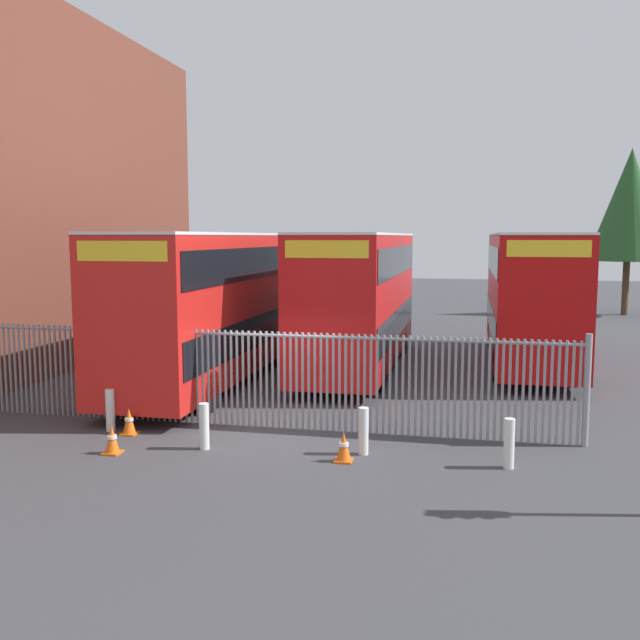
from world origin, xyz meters
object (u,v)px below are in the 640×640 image
(bollard_near_left, at_px, (110,410))
(traffic_cone_by_gate, at_px, (344,447))
(traffic_cone_mid_forecourt, at_px, (129,422))
(bollard_near_right, at_px, (363,431))
(double_decker_bus_behind_fence_right, at_px, (360,295))
(traffic_cone_near_kerb, at_px, (112,439))
(bollard_center_front, at_px, (204,426))
(double_decker_bus_near_gate, at_px, (213,301))
(double_decker_bus_behind_fence_left, at_px, (530,293))
(bollard_far_right, at_px, (509,443))

(bollard_near_left, height_order, traffic_cone_by_gate, bollard_near_left)
(bollard_near_left, height_order, traffic_cone_mid_forecourt, bollard_near_left)
(bollard_near_left, xyz_separation_m, bollard_near_right, (5.76, -0.47, 0.00))
(double_decker_bus_behind_fence_right, relative_size, bollard_near_right, 11.38)
(double_decker_bus_behind_fence_right, distance_m, traffic_cone_by_gate, 9.92)
(bollard_near_right, bearing_deg, traffic_cone_mid_forecourt, 176.63)
(bollard_near_left, distance_m, traffic_cone_mid_forecourt, 0.59)
(bollard_near_left, distance_m, traffic_cone_near_kerb, 1.72)
(bollard_center_front, bearing_deg, traffic_cone_mid_forecourt, 162.18)
(traffic_cone_by_gate, relative_size, traffic_cone_mid_forecourt, 1.00)
(double_decker_bus_behind_fence_right, height_order, bollard_near_right, double_decker_bus_behind_fence_right)
(bollard_near_left, bearing_deg, double_decker_bus_near_gate, 86.00)
(traffic_cone_by_gate, distance_m, traffic_cone_mid_forecourt, 4.99)
(bollard_center_front, relative_size, traffic_cone_by_gate, 1.61)
(double_decker_bus_near_gate, relative_size, bollard_near_right, 11.38)
(traffic_cone_by_gate, bearing_deg, traffic_cone_near_kerb, -173.92)
(bollard_near_left, bearing_deg, double_decker_bus_behind_fence_left, 47.68)
(traffic_cone_near_kerb, bearing_deg, bollard_far_right, 5.65)
(bollard_near_left, bearing_deg, bollard_center_front, -17.60)
(double_decker_bus_behind_fence_right, relative_size, bollard_center_front, 11.38)
(traffic_cone_mid_forecourt, bearing_deg, bollard_center_front, -17.82)
(double_decker_bus_behind_fence_left, height_order, bollard_center_front, double_decker_bus_behind_fence_left)
(traffic_cone_mid_forecourt, bearing_deg, bollard_far_right, -3.99)
(traffic_cone_mid_forecourt, bearing_deg, traffic_cone_by_gate, -9.56)
(bollard_far_right, xyz_separation_m, traffic_cone_by_gate, (-3.09, -0.27, -0.19))
(double_decker_bus_near_gate, xyz_separation_m, bollard_near_right, (5.38, -5.91, -1.95))
(double_decker_bus_behind_fence_right, distance_m, bollard_far_right, 10.46)
(double_decker_bus_near_gate, distance_m, traffic_cone_by_gate, 8.47)
(bollard_near_left, distance_m, bollard_center_front, 2.66)
(bollard_near_right, xyz_separation_m, traffic_cone_mid_forecourt, (-5.22, 0.31, -0.19))
(double_decker_bus_behind_fence_right, xyz_separation_m, traffic_cone_by_gate, (1.21, -9.61, -2.13))
(traffic_cone_near_kerb, bearing_deg, double_decker_bus_behind_fence_left, 53.87)
(double_decker_bus_behind_fence_left, bearing_deg, double_decker_bus_near_gate, -150.71)
(bollard_center_front, bearing_deg, double_decker_bus_behind_fence_left, 57.94)
(double_decker_bus_behind_fence_left, relative_size, bollard_center_front, 11.38)
(bollard_near_left, distance_m, bollard_far_right, 8.57)
(bollard_near_left, relative_size, traffic_cone_by_gate, 1.61)
(double_decker_bus_near_gate, distance_m, bollard_near_right, 8.23)
(bollard_near_left, bearing_deg, traffic_cone_by_gate, -10.28)
(double_decker_bus_near_gate, relative_size, traffic_cone_mid_forecourt, 18.32)
(double_decker_bus_near_gate, distance_m, double_decker_bus_behind_fence_right, 5.00)
(double_decker_bus_near_gate, height_order, traffic_cone_mid_forecourt, double_decker_bus_near_gate)
(traffic_cone_mid_forecourt, height_order, traffic_cone_near_kerb, same)
(bollard_near_right, height_order, traffic_cone_near_kerb, bollard_near_right)
(traffic_cone_mid_forecourt, bearing_deg, bollard_near_left, 163.25)
(bollard_center_front, bearing_deg, traffic_cone_near_kerb, -158.14)
(double_decker_bus_behind_fence_left, distance_m, double_decker_bus_behind_fence_right, 5.87)
(double_decker_bus_behind_fence_left, height_order, double_decker_bus_behind_fence_right, same)
(double_decker_bus_behind_fence_right, relative_size, traffic_cone_by_gate, 18.32)
(double_decker_bus_behind_fence_left, distance_m, traffic_cone_near_kerb, 15.22)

